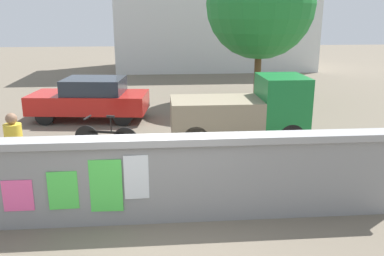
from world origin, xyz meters
TOP-DOWN VIEW (x-y plane):
  - ground at (0.00, 8.00)m, footprint 60.00×60.00m
  - poster_wall at (-0.01, -0.00)m, footprint 8.46×0.42m
  - auto_rickshaw_truck at (2.32, 4.18)m, footprint 3.61×1.52m
  - car_parked at (-2.25, 7.15)m, footprint 3.97×2.13m
  - motorcycle at (-0.86, 1.58)m, footprint 1.89×0.60m
  - bicycle_near at (-1.39, 3.81)m, footprint 1.66×0.57m
  - person_walking at (-2.86, 1.45)m, footprint 0.46×0.46m
  - tree_roadside at (3.97, 9.65)m, footprint 4.19×4.19m
  - building_background at (3.60, 20.07)m, footprint 12.25×5.77m

SIDE VIEW (x-z plane):
  - ground at x=0.00m, z-range 0.00..0.00m
  - bicycle_near at x=-1.39m, z-range -0.11..0.84m
  - motorcycle at x=-0.86m, z-range 0.03..0.90m
  - car_parked at x=-2.25m, z-range 0.03..1.43m
  - poster_wall at x=-0.01m, z-range 0.02..1.53m
  - auto_rickshaw_truck at x=2.32m, z-range -0.02..1.83m
  - person_walking at x=-2.86m, z-range 0.18..1.80m
  - tree_roadside at x=3.97m, z-range 0.84..6.72m
  - building_background at x=3.60m, z-range 0.02..8.32m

